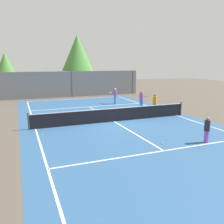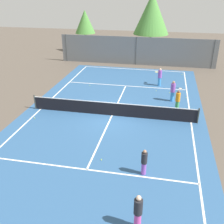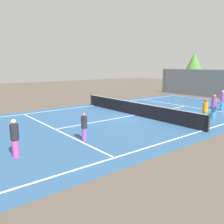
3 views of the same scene
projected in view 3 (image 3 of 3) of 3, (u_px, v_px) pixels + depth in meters
ground_plane at (135, 115)px, 17.56m from camera, size 80.00×80.00×0.00m
court_surface at (135, 115)px, 17.56m from camera, size 13.00×25.00×0.01m
tennis_net at (135, 109)px, 17.47m from camera, size 11.90×0.10×1.10m
tree_0 at (194, 63)px, 34.48m from camera, size 2.71×2.71×5.57m
player_0 at (222, 100)px, 19.41m from camera, size 0.73×0.88×1.65m
player_1 at (84, 127)px, 11.49m from camera, size 0.30×0.30×1.40m
player_2 at (15, 138)px, 9.40m from camera, size 0.34×0.34×1.57m
player_3 at (205, 111)px, 15.03m from camera, size 0.34×0.34×1.57m
player_4 at (214, 106)px, 16.34m from camera, size 0.94×0.52×1.69m
tennis_ball_2 at (99, 105)px, 22.08m from camera, size 0.07×0.07×0.07m
tennis_ball_3 at (74, 128)px, 13.82m from camera, size 0.07×0.07×0.07m
tennis_ball_4 at (134, 112)px, 18.58m from camera, size 0.07×0.07×0.07m
tennis_ball_5 at (153, 102)px, 23.61m from camera, size 0.07×0.07×0.07m
tennis_ball_6 at (80, 107)px, 20.63m from camera, size 0.07×0.07×0.07m
tennis_ball_7 at (223, 114)px, 17.74m from camera, size 0.07×0.07×0.07m
tennis_ball_8 at (210, 112)px, 18.79m from camera, size 0.07×0.07×0.07m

